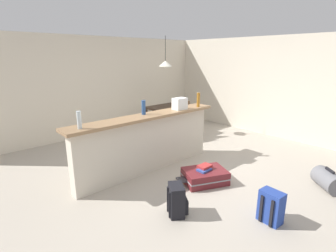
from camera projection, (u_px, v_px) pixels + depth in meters
name	position (u px, v px, depth m)	size (l,w,h in m)	color
ground_plane	(186.00, 166.00, 4.92)	(13.00, 13.00, 0.05)	#ADA393
wall_back	(104.00, 86.00, 6.76)	(6.60, 0.10, 2.50)	beige
wall_right	(259.00, 86.00, 6.76)	(0.10, 6.00, 2.50)	beige
partition_half_wall	(148.00, 145.00, 4.58)	(2.80, 0.20, 0.99)	beige
bar_countertop	(147.00, 116.00, 4.44)	(2.96, 0.40, 0.05)	#93704C
bottle_clear	(79.00, 120.00, 3.58)	(0.06, 0.06, 0.25)	silver
bottle_blue	(144.00, 107.00, 4.45)	(0.07, 0.07, 0.25)	#284C89
bottle_amber	(198.00, 100.00, 5.11)	(0.06, 0.06, 0.28)	#9E661E
grocery_bag	(180.00, 104.00, 4.86)	(0.26, 0.18, 0.22)	silver
dining_table	(169.00, 110.00, 6.74)	(1.10, 0.80, 0.74)	#332319
dining_chair_near_partition	(185.00, 118.00, 6.39)	(0.48, 0.48, 0.93)	#4C331E
pendant_lamp	(165.00, 63.00, 6.45)	(0.34, 0.34, 0.78)	black
suitcase_flat_maroon	(205.00, 176.00, 4.23)	(0.89, 0.73, 0.22)	maroon
duffel_bag_grey	(328.00, 180.00, 4.01)	(0.54, 0.56, 0.34)	slate
backpack_black	(177.00, 200.00, 3.35)	(0.33, 0.33, 0.42)	black
backpack_blue	(271.00, 207.00, 3.21)	(0.27, 0.29, 0.42)	#233D93
book_stack	(204.00, 168.00, 4.20)	(0.27, 0.20, 0.07)	#334C99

